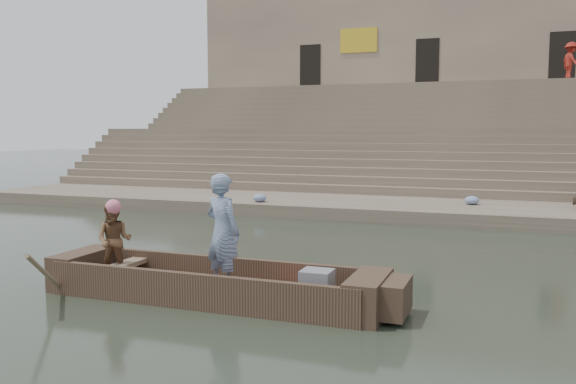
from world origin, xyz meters
The scene contains 12 objects.
ground centered at (0.00, 0.00, 0.00)m, with size 120.00×120.00×0.00m, color #252F23.
lower_landing centered at (0.00, 8.00, 0.20)m, with size 32.00×4.00×0.40m, color #83705E.
mid_landing centered at (0.00, 15.50, 1.40)m, with size 32.00×3.00×2.80m, color #83705E.
upper_landing centered at (0.00, 22.50, 2.60)m, with size 32.00×3.00×5.20m, color #83705E.
ghat_steps centered at (0.00, 17.19, 1.80)m, with size 32.00×11.00×5.20m.
building_wall centered at (0.00, 26.50, 5.60)m, with size 32.00×5.07×11.20m.
main_rowboat centered at (-1.87, -2.67, 0.11)m, with size 5.00×1.30×0.22m, color brown.
rowboat_trim centered at (-1.66, -2.68, 0.31)m, with size 6.04×2.63×1.93m.
standing_man centered at (-1.61, -2.82, 1.14)m, with size 0.67×0.44×1.83m, color navy.
rowing_man centered at (-3.70, -2.74, 0.85)m, with size 0.61×0.48×1.26m, color #216331.
television centered at (-0.12, -2.67, 0.42)m, with size 0.46×0.42×0.40m.
pedestrian centered at (5.21, 21.60, 6.11)m, with size 1.17×0.67×1.81m, color maroon.
Camera 1 is at (2.53, -11.08, 2.71)m, focal length 37.25 mm.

